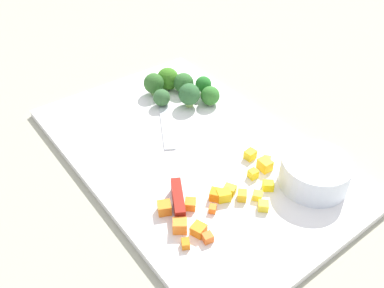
# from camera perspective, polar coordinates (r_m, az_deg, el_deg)

# --- Properties ---
(ground_plane) EXTENTS (4.00, 4.00, 0.00)m
(ground_plane) POSITION_cam_1_polar(r_m,az_deg,el_deg) (0.65, -0.00, -1.51)
(ground_plane) COLOR #9F9D86
(cutting_board) EXTENTS (0.51, 0.33, 0.01)m
(cutting_board) POSITION_cam_1_polar(r_m,az_deg,el_deg) (0.64, -0.00, -1.11)
(cutting_board) COLOR white
(cutting_board) RESTS_ON ground_plane
(prep_bowl) EXTENTS (0.10, 0.10, 0.04)m
(prep_bowl) POSITION_cam_1_polar(r_m,az_deg,el_deg) (0.59, 16.75, -3.87)
(prep_bowl) COLOR white
(prep_bowl) RESTS_ON cutting_board
(chef_knife) EXTENTS (0.28, 0.17, 0.02)m
(chef_knife) POSITION_cam_1_polar(r_m,az_deg,el_deg) (0.59, -2.63, -3.39)
(chef_knife) COLOR silver
(chef_knife) RESTS_ON cutting_board
(carrot_dice_0) EXTENTS (0.02, 0.01, 0.01)m
(carrot_dice_0) POSITION_cam_1_polar(r_m,az_deg,el_deg) (0.51, -0.91, -13.74)
(carrot_dice_0) COLOR orange
(carrot_dice_0) RESTS_ON cutting_board
(carrot_dice_1) EXTENTS (0.02, 0.02, 0.01)m
(carrot_dice_1) POSITION_cam_1_polar(r_m,az_deg,el_deg) (0.52, 0.91, -11.85)
(carrot_dice_1) COLOR orange
(carrot_dice_1) RESTS_ON cutting_board
(carrot_dice_2) EXTENTS (0.02, 0.02, 0.02)m
(carrot_dice_2) POSITION_cam_1_polar(r_m,az_deg,el_deg) (0.52, -1.70, -11.35)
(carrot_dice_2) COLOR orange
(carrot_dice_2) RESTS_ON cutting_board
(carrot_dice_3) EXTENTS (0.02, 0.02, 0.01)m
(carrot_dice_3) POSITION_cam_1_polar(r_m,az_deg,el_deg) (0.56, 3.24, -7.07)
(carrot_dice_3) COLOR orange
(carrot_dice_3) RESTS_ON cutting_board
(carrot_dice_4) EXTENTS (0.01, 0.01, 0.01)m
(carrot_dice_4) POSITION_cam_1_polar(r_m,az_deg,el_deg) (0.51, 2.20, -12.94)
(carrot_dice_4) COLOR orange
(carrot_dice_4) RESTS_ON cutting_board
(carrot_dice_5) EXTENTS (0.02, 0.02, 0.02)m
(carrot_dice_5) POSITION_cam_1_polar(r_m,az_deg,el_deg) (0.54, -3.88, -8.89)
(carrot_dice_5) COLOR orange
(carrot_dice_5) RESTS_ON cutting_board
(carrot_dice_6) EXTENTS (0.01, 0.01, 0.01)m
(carrot_dice_6) POSITION_cam_1_polar(r_m,az_deg,el_deg) (0.54, 2.89, -9.01)
(carrot_dice_6) COLOR orange
(carrot_dice_6) RESTS_ON cutting_board
(carrot_dice_7) EXTENTS (0.02, 0.02, 0.01)m
(carrot_dice_7) POSITION_cam_1_polar(r_m,az_deg,el_deg) (0.55, -0.24, -8.39)
(carrot_dice_7) COLOR orange
(carrot_dice_7) RESTS_ON cutting_board
(carrot_dice_8) EXTENTS (0.01, 0.01, 0.01)m
(carrot_dice_8) POSITION_cam_1_polar(r_m,az_deg,el_deg) (0.54, -1.76, -9.15)
(carrot_dice_8) COLOR orange
(carrot_dice_8) RESTS_ON cutting_board
(pepper_dice_0) EXTENTS (0.02, 0.02, 0.01)m
(pepper_dice_0) POSITION_cam_1_polar(r_m,az_deg,el_deg) (0.55, 10.16, -8.35)
(pepper_dice_0) COLOR yellow
(pepper_dice_0) RESTS_ON cutting_board
(pepper_dice_1) EXTENTS (0.02, 0.02, 0.02)m
(pepper_dice_1) POSITION_cam_1_polar(r_m,az_deg,el_deg) (0.56, 4.45, -7.18)
(pepper_dice_1) COLOR yellow
(pepper_dice_1) RESTS_ON cutting_board
(pepper_dice_2) EXTENTS (0.01, 0.01, 0.01)m
(pepper_dice_2) POSITION_cam_1_polar(r_m,az_deg,el_deg) (0.59, 8.51, -4.16)
(pepper_dice_2) COLOR yellow
(pepper_dice_2) RESTS_ON cutting_board
(pepper_dice_3) EXTENTS (0.02, 0.02, 0.01)m
(pepper_dice_3) POSITION_cam_1_polar(r_m,az_deg,el_deg) (0.56, 9.11, -7.14)
(pepper_dice_3) COLOR yellow
(pepper_dice_3) RESTS_ON cutting_board
(pepper_dice_4) EXTENTS (0.02, 0.02, 0.01)m
(pepper_dice_4) POSITION_cam_1_polar(r_m,az_deg,el_deg) (0.62, 10.38, -2.29)
(pepper_dice_4) COLOR yellow
(pepper_dice_4) RESTS_ON cutting_board
(pepper_dice_5) EXTENTS (0.02, 0.02, 0.01)m
(pepper_dice_5) POSITION_cam_1_polar(r_m,az_deg,el_deg) (0.57, 5.30, -6.38)
(pepper_dice_5) COLOR yellow
(pepper_dice_5) RESTS_ON cutting_board
(pepper_dice_6) EXTENTS (0.02, 0.02, 0.01)m
(pepper_dice_6) POSITION_cam_1_polar(r_m,az_deg,el_deg) (0.58, 10.58, -5.73)
(pepper_dice_6) COLOR yellow
(pepper_dice_6) RESTS_ON cutting_board
(pepper_dice_7) EXTENTS (0.02, 0.02, 0.01)m
(pepper_dice_7) POSITION_cam_1_polar(r_m,az_deg,el_deg) (0.56, 7.01, -7.16)
(pepper_dice_7) COLOR yellow
(pepper_dice_7) RESTS_ON cutting_board
(pepper_dice_8) EXTENTS (0.02, 0.02, 0.02)m
(pepper_dice_8) POSITION_cam_1_polar(r_m,az_deg,el_deg) (0.61, 10.14, -2.88)
(pepper_dice_8) COLOR yellow
(pepper_dice_8) RESTS_ON cutting_board
(pepper_dice_9) EXTENTS (0.02, 0.02, 0.01)m
(pepper_dice_9) POSITION_cam_1_polar(r_m,az_deg,el_deg) (0.62, 8.13, -1.48)
(pepper_dice_9) COLOR yellow
(pepper_dice_9) RESTS_ON cutting_board
(broccoli_floret_0) EXTENTS (0.03, 0.03, 0.04)m
(broccoli_floret_0) POSITION_cam_1_polar(r_m,az_deg,el_deg) (0.76, 1.60, 8.28)
(broccoli_floret_0) COLOR #95C066
(broccoli_floret_0) RESTS_ON cutting_board
(broccoli_floret_1) EXTENTS (0.04, 0.04, 0.04)m
(broccoli_floret_1) POSITION_cam_1_polar(r_m,az_deg,el_deg) (0.72, -0.38, 6.92)
(broccoli_floret_1) COLOR #87B95B
(broccoli_floret_1) RESTS_ON cutting_board
(broccoli_floret_2) EXTENTS (0.04, 0.04, 0.04)m
(broccoli_floret_2) POSITION_cam_1_polar(r_m,az_deg,el_deg) (0.76, -1.19, 8.48)
(broccoli_floret_2) COLOR #95BE66
(broccoli_floret_2) RESTS_ON cutting_board
(broccoli_floret_3) EXTENTS (0.03, 0.03, 0.03)m
(broccoli_floret_3) POSITION_cam_1_polar(r_m,az_deg,el_deg) (0.73, -4.26, 6.45)
(broccoli_floret_3) COLOR #90B758
(broccoli_floret_3) RESTS_ON cutting_board
(broccoli_floret_4) EXTENTS (0.04, 0.04, 0.04)m
(broccoli_floret_4) POSITION_cam_1_polar(r_m,az_deg,el_deg) (0.76, -5.34, 8.39)
(broccoli_floret_4) COLOR #80AF5C
(broccoli_floret_4) RESTS_ON cutting_board
(broccoli_floret_5) EXTENTS (0.03, 0.03, 0.03)m
(broccoli_floret_5) POSITION_cam_1_polar(r_m,az_deg,el_deg) (0.73, 2.56, 6.73)
(broccoli_floret_5) COLOR #89B061
(broccoli_floret_5) RESTS_ON cutting_board
(broccoli_floret_6) EXTENTS (0.04, 0.04, 0.04)m
(broccoli_floret_6) POSITION_cam_1_polar(r_m,az_deg,el_deg) (0.78, -3.40, 9.06)
(broccoli_floret_6) COLOR #86B756
(broccoli_floret_6) RESTS_ON cutting_board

